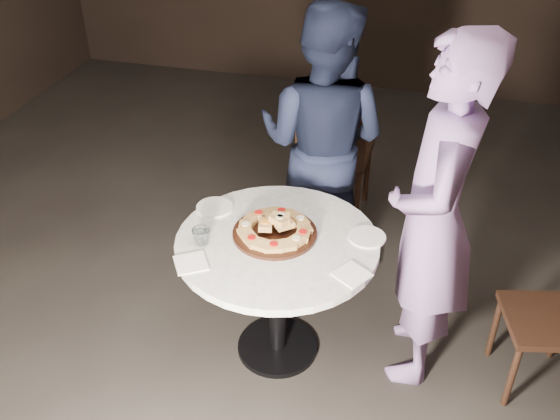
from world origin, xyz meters
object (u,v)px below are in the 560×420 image
chair_far (334,147)px  diner_navy (322,142)px  table (277,262)px  diner_teal (434,220)px  focaccia_pile (275,227)px  water_glass (201,237)px  serving_board (275,233)px

chair_far → diner_navy: size_ratio=0.58×
table → diner_teal: size_ratio=0.71×
diner_navy → focaccia_pile: bearing=95.8°
focaccia_pile → water_glass: size_ratio=4.19×
table → diner_teal: bearing=9.7°
serving_board → diner_navy: bearing=85.4°
chair_far → diner_teal: size_ratio=0.54×
serving_board → focaccia_pile: (0.00, 0.00, 0.03)m
focaccia_pile → water_glass: bearing=-153.5°
serving_board → focaccia_pile: bearing=56.9°
diner_navy → chair_far: bearing=-79.3°
focaccia_pile → water_glass: (-0.30, -0.15, -0.00)m
table → focaccia_pile: 0.18m
serving_board → diner_navy: size_ratio=0.25×
serving_board → chair_far: (0.06, 1.21, -0.18)m
chair_far → focaccia_pile: bearing=89.3°
serving_board → diner_teal: diner_teal is taller
serving_board → diner_navy: diner_navy is taller
serving_board → chair_far: size_ratio=0.42×
serving_board → chair_far: 1.22m
focaccia_pile → chair_far: bearing=87.3°
table → diner_navy: diner_navy is taller
table → focaccia_pile: focaccia_pile is taller
focaccia_pile → diner_navy: size_ratio=0.22×
table → serving_board: (-0.02, 0.03, 0.14)m
diner_teal → water_glass: bearing=-78.5°
focaccia_pile → chair_far: size_ratio=0.38×
table → focaccia_pile: size_ratio=3.48×
focaccia_pile → diner_teal: diner_teal is taller
table → diner_navy: 0.84m
diner_navy → table: bearing=97.3°
water_glass → focaccia_pile: bearing=26.5°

